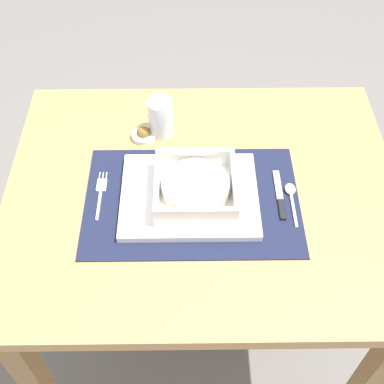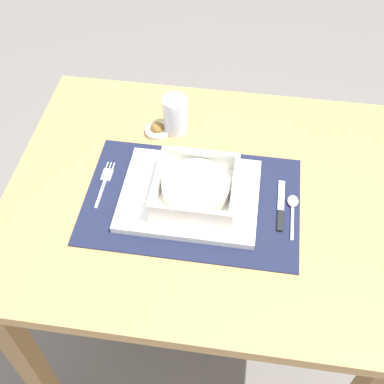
{
  "view_description": "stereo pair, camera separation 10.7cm",
  "coord_description": "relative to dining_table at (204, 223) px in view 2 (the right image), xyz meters",
  "views": [
    {
      "loc": [
        -0.03,
        -0.71,
        1.61
      ],
      "look_at": [
        -0.02,
        -0.03,
        0.78
      ],
      "focal_mm": 46.84,
      "sensor_mm": 36.0,
      "label": 1
    },
    {
      "loc": [
        0.07,
        -0.71,
        1.61
      ],
      "look_at": [
        -0.02,
        -0.03,
        0.78
      ],
      "focal_mm": 46.84,
      "sensor_mm": 36.0,
      "label": 2
    }
  ],
  "objects": [
    {
      "name": "ground_plane",
      "position": [
        0.0,
        0.0,
        -0.63
      ],
      "size": [
        6.0,
        6.0,
        0.0
      ],
      "primitive_type": "plane",
      "color": "slate"
    },
    {
      "name": "serving_plate",
      "position": [
        -0.03,
        -0.02,
        0.13
      ],
      "size": [
        0.3,
        0.23,
        0.02
      ],
      "primitive_type": "cube",
      "color": "white",
      "rests_on": "placemat"
    },
    {
      "name": "fork",
      "position": [
        -0.23,
        -0.01,
        0.12
      ],
      "size": [
        0.02,
        0.14,
        0.0
      ],
      "rotation": [
        0.0,
        0.0,
        -0.06
      ],
      "color": "silver",
      "rests_on": "placemat"
    },
    {
      "name": "porridge_bowl",
      "position": [
        -0.02,
        -0.03,
        0.16
      ],
      "size": [
        0.17,
        0.17,
        0.05
      ],
      "color": "white",
      "rests_on": "serving_plate"
    },
    {
      "name": "dining_table",
      "position": [
        0.0,
        0.0,
        0.0
      ],
      "size": [
        0.88,
        0.71,
        0.75
      ],
      "color": "#B2844C",
      "rests_on": "ground"
    },
    {
      "name": "spoon",
      "position": [
        0.19,
        -0.02,
        0.13
      ],
      "size": [
        0.02,
        0.12,
        0.01
      ],
      "rotation": [
        0.0,
        0.0,
        -0.02
      ],
      "color": "silver",
      "rests_on": "placemat"
    },
    {
      "name": "butter_knife",
      "position": [
        0.17,
        -0.03,
        0.13
      ],
      "size": [
        0.01,
        0.14,
        0.01
      ],
      "rotation": [
        0.0,
        0.0,
        0.01
      ],
      "color": "black",
      "rests_on": "placemat"
    },
    {
      "name": "condiment_saucer",
      "position": [
        -0.14,
        0.17,
        0.13
      ],
      "size": [
        0.06,
        0.06,
        0.03
      ],
      "color": "white",
      "rests_on": "dining_table"
    },
    {
      "name": "drinking_glass",
      "position": [
        -0.1,
        0.19,
        0.16
      ],
      "size": [
        0.06,
        0.06,
        0.1
      ],
      "color": "white",
      "rests_on": "dining_table"
    },
    {
      "name": "placemat",
      "position": [
        -0.02,
        -0.03,
        0.12
      ],
      "size": [
        0.47,
        0.31,
        0.0
      ],
      "primitive_type": "cube",
      "color": "#191E38",
      "rests_on": "dining_table"
    }
  ]
}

